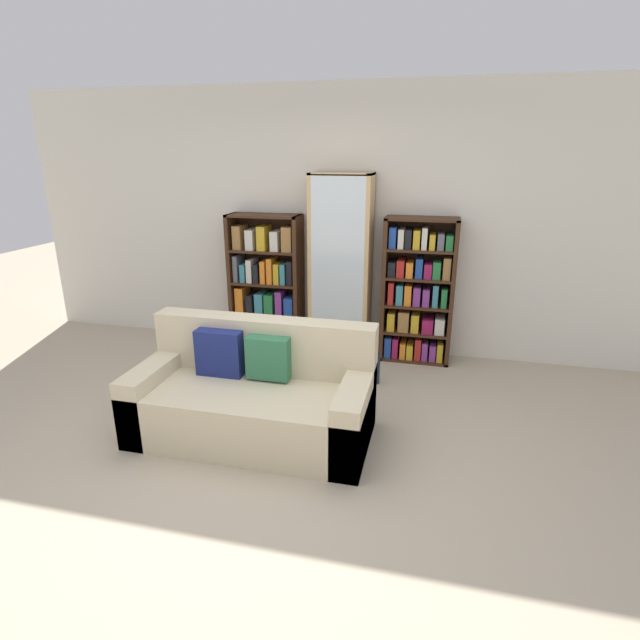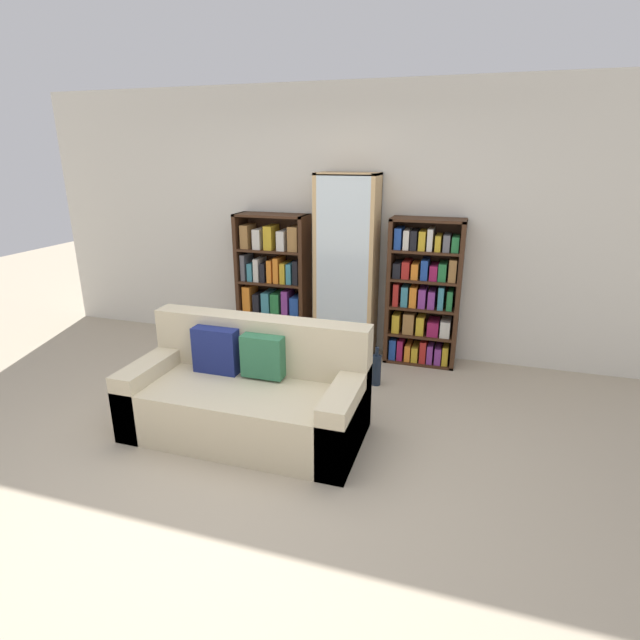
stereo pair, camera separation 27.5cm
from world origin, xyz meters
name	(u,v)px [view 1 (the left image)]	position (x,y,z in m)	size (l,w,h in m)	color
ground_plane	(261,471)	(0.00, 0.00, 0.00)	(16.00, 16.00, 0.00)	tan
wall_back	(337,223)	(0.00, 2.43, 1.35)	(6.98, 0.06, 2.70)	silver
couch	(254,398)	(-0.21, 0.46, 0.29)	(1.75, 0.83, 0.84)	beige
bookshelf_left	(267,286)	(-0.72, 2.22, 0.68)	(0.77, 0.32, 1.44)	#3D2314
display_cabinet	(341,268)	(0.10, 2.21, 0.93)	(0.61, 0.36, 1.86)	tan
bookshelf_right	(417,294)	(0.88, 2.22, 0.70)	(0.71, 0.32, 1.46)	#3D2314
wine_bottle	(375,368)	(0.56, 1.54, 0.15)	(0.09, 0.09, 0.37)	#192333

